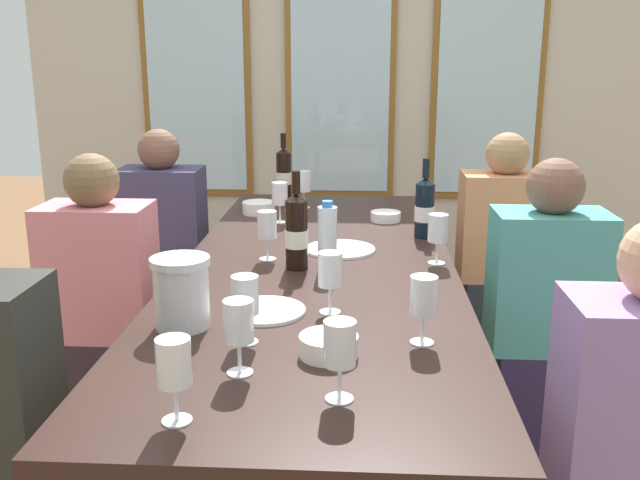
{
  "coord_description": "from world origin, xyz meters",
  "views": [
    {
      "loc": [
        0.14,
        -2.31,
        1.43
      ],
      "look_at": [
        0.0,
        0.14,
        0.79
      ],
      "focal_mm": 39.56,
      "sensor_mm": 36.0,
      "label": 1
    }
  ],
  "objects_px": {
    "wine_bottle_1": "(297,231)",
    "wine_glass_9": "(174,366)",
    "dining_table": "(318,283)",
    "wine_glass_1": "(330,272)",
    "seated_person_1": "(638,467)",
    "seated_person_3": "(543,326)",
    "wine_glass_4": "(304,183)",
    "white_plate_0": "(265,311)",
    "white_plate_1": "(340,249)",
    "wine_bottle_2": "(425,208)",
    "wine_glass_8": "(280,196)",
    "wine_glass_0": "(267,226)",
    "wine_glass_6": "(424,297)",
    "tasting_bowl_1": "(329,346)",
    "seated_person_5": "(500,261)",
    "water_bottle": "(327,239)",
    "seated_person_2": "(103,314)",
    "wine_glass_7": "(438,229)",
    "wine_glass_3": "(239,325)",
    "tasting_bowl_0": "(386,216)",
    "wine_glass_2": "(340,347)",
    "metal_pitcher": "(181,292)",
    "wine_bottle_0": "(284,173)",
    "seated_person_4": "(165,252)",
    "tasting_bowl_2": "(259,208)",
    "wine_glass_5": "(245,298)"
  },
  "relations": [
    {
      "from": "tasting_bowl_0",
      "to": "tasting_bowl_2",
      "type": "xyz_separation_m",
      "value": [
        -0.57,
        0.11,
        0.01
      ]
    },
    {
      "from": "wine_bottle_2",
      "to": "wine_glass_6",
      "type": "xyz_separation_m",
      "value": [
        -0.09,
        -1.07,
        0.0
      ]
    },
    {
      "from": "dining_table",
      "to": "tasting_bowl_1",
      "type": "bearing_deg",
      "value": -84.48
    },
    {
      "from": "dining_table",
      "to": "wine_glass_9",
      "type": "height_order",
      "value": "wine_glass_9"
    },
    {
      "from": "wine_bottle_1",
      "to": "tasting_bowl_1",
      "type": "bearing_deg",
      "value": -78.77
    },
    {
      "from": "metal_pitcher",
      "to": "tasting_bowl_1",
      "type": "bearing_deg",
      "value": -22.61
    },
    {
      "from": "dining_table",
      "to": "wine_glass_0",
      "type": "height_order",
      "value": "wine_glass_0"
    },
    {
      "from": "metal_pitcher",
      "to": "seated_person_5",
      "type": "relative_size",
      "value": 0.17
    },
    {
      "from": "wine_glass_0",
      "to": "seated_person_3",
      "type": "distance_m",
      "value": 1.02
    },
    {
      "from": "wine_glass_0",
      "to": "wine_glass_4",
      "type": "bearing_deg",
      "value": 86.36
    },
    {
      "from": "wine_glass_9",
      "to": "seated_person_3",
      "type": "relative_size",
      "value": 0.16
    },
    {
      "from": "dining_table",
      "to": "wine_glass_1",
      "type": "height_order",
      "value": "wine_glass_1"
    },
    {
      "from": "metal_pitcher",
      "to": "seated_person_5",
      "type": "xyz_separation_m",
      "value": [
        1.1,
        1.4,
        -0.31
      ]
    },
    {
      "from": "wine_glass_2",
      "to": "seated_person_1",
      "type": "distance_m",
      "value": 0.77
    },
    {
      "from": "seated_person_2",
      "to": "wine_glass_6",
      "type": "bearing_deg",
      "value": -33.07
    },
    {
      "from": "wine_bottle_1",
      "to": "seated_person_2",
      "type": "height_order",
      "value": "seated_person_2"
    },
    {
      "from": "seated_person_2",
      "to": "seated_person_5",
      "type": "xyz_separation_m",
      "value": [
        1.57,
        0.77,
        0.0
      ]
    },
    {
      "from": "tasting_bowl_2",
      "to": "wine_glass_5",
      "type": "xyz_separation_m",
      "value": [
        0.18,
        -1.48,
        0.09
      ]
    },
    {
      "from": "tasting_bowl_0",
      "to": "wine_glass_0",
      "type": "distance_m",
      "value": 0.77
    },
    {
      "from": "wine_bottle_1",
      "to": "wine_glass_7",
      "type": "xyz_separation_m",
      "value": [
        0.48,
        0.08,
        -0.01
      ]
    },
    {
      "from": "wine_glass_3",
      "to": "wine_glass_8",
      "type": "xyz_separation_m",
      "value": [
        -0.08,
        1.48,
        0.0
      ]
    },
    {
      "from": "wine_glass_3",
      "to": "wine_glass_8",
      "type": "bearing_deg",
      "value": 93.03
    },
    {
      "from": "wine_glass_6",
      "to": "tasting_bowl_1",
      "type": "bearing_deg",
      "value": -158.68
    },
    {
      "from": "white_plate_0",
      "to": "water_bottle",
      "type": "bearing_deg",
      "value": 68.08
    },
    {
      "from": "wine_glass_4",
      "to": "seated_person_1",
      "type": "bearing_deg",
      "value": -62.92
    },
    {
      "from": "wine_bottle_1",
      "to": "wine_glass_9",
      "type": "relative_size",
      "value": 1.9
    },
    {
      "from": "wine_glass_2",
      "to": "seated_person_2",
      "type": "relative_size",
      "value": 0.16
    },
    {
      "from": "wine_glass_8",
      "to": "wine_glass_9",
      "type": "bearing_deg",
      "value": -90.29
    },
    {
      "from": "wine_glass_1",
      "to": "tasting_bowl_1",
      "type": "bearing_deg",
      "value": -88.13
    },
    {
      "from": "wine_glass_3",
      "to": "wine_glass_4",
      "type": "bearing_deg",
      "value": 90.04
    },
    {
      "from": "wine_glass_3",
      "to": "tasting_bowl_0",
      "type": "bearing_deg",
      "value": 76.31
    },
    {
      "from": "white_plate_1",
      "to": "wine_bottle_2",
      "type": "bearing_deg",
      "value": 33.98
    },
    {
      "from": "wine_glass_9",
      "to": "seated_person_3",
      "type": "bearing_deg",
      "value": 48.05
    },
    {
      "from": "white_plate_1",
      "to": "seated_person_5",
      "type": "relative_size",
      "value": 0.23
    },
    {
      "from": "wine_glass_6",
      "to": "wine_bottle_1",
      "type": "bearing_deg",
      "value": 120.86
    },
    {
      "from": "wine_glass_1",
      "to": "wine_glass_4",
      "type": "height_order",
      "value": "same"
    },
    {
      "from": "dining_table",
      "to": "wine_glass_4",
      "type": "distance_m",
      "value": 0.95
    },
    {
      "from": "tasting_bowl_0",
      "to": "wine_glass_2",
      "type": "relative_size",
      "value": 0.75
    },
    {
      "from": "wine_bottle_1",
      "to": "wine_glass_4",
      "type": "xyz_separation_m",
      "value": [
        -0.06,
        0.97,
        -0.01
      ]
    },
    {
      "from": "seated_person_3",
      "to": "seated_person_5",
      "type": "height_order",
      "value": "same"
    },
    {
      "from": "white_plate_1",
      "to": "wine_glass_1",
      "type": "relative_size",
      "value": 1.49
    },
    {
      "from": "wine_bottle_1",
      "to": "wine_glass_7",
      "type": "bearing_deg",
      "value": 9.87
    },
    {
      "from": "white_plate_0",
      "to": "metal_pitcher",
      "type": "height_order",
      "value": "metal_pitcher"
    },
    {
      "from": "seated_person_1",
      "to": "seated_person_3",
      "type": "height_order",
      "value": "same"
    },
    {
      "from": "white_plate_0",
      "to": "wine_glass_1",
      "type": "xyz_separation_m",
      "value": [
        0.18,
        0.01,
        0.11
      ]
    },
    {
      "from": "metal_pitcher",
      "to": "wine_bottle_0",
      "type": "relative_size",
      "value": 0.59
    },
    {
      "from": "wine_glass_9",
      "to": "seated_person_4",
      "type": "height_order",
      "value": "seated_person_4"
    },
    {
      "from": "seated_person_4",
      "to": "tasting_bowl_2",
      "type": "bearing_deg",
      "value": -9.84
    },
    {
      "from": "wine_bottle_1",
      "to": "seated_person_2",
      "type": "xyz_separation_m",
      "value": [
        -0.72,
        0.09,
        -0.34
      ]
    },
    {
      "from": "water_bottle",
      "to": "wine_glass_6",
      "type": "distance_m",
      "value": 0.64
    }
  ]
}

